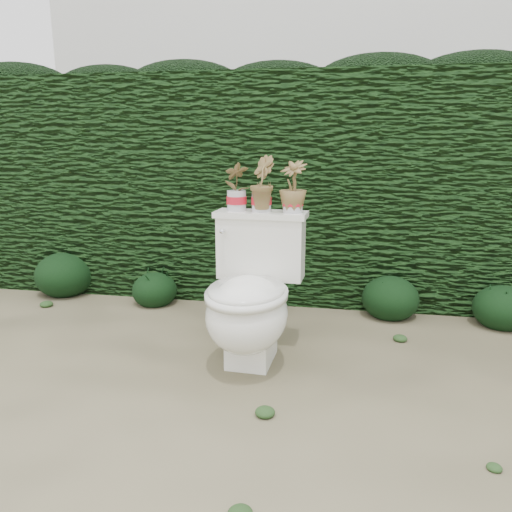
% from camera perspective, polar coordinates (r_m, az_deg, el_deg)
% --- Properties ---
extents(ground, '(60.00, 60.00, 0.00)m').
position_cam_1_polar(ground, '(2.59, -3.18, -13.38)').
color(ground, gray).
rests_on(ground, ground).
extents(hedge, '(8.00, 1.00, 1.60)m').
position_cam_1_polar(hedge, '(3.90, 2.26, 7.98)').
color(hedge, '#1B3F15').
rests_on(hedge, ground).
extents(house_wall, '(8.00, 3.50, 4.00)m').
position_cam_1_polar(house_wall, '(8.29, 11.38, 18.89)').
color(house_wall, silver).
rests_on(house_wall, ground).
extents(toilet, '(0.51, 0.70, 0.78)m').
position_cam_1_polar(toilet, '(2.58, -0.61, -4.91)').
color(toilet, white).
rests_on(toilet, ground).
extents(potted_plant_left, '(0.16, 0.15, 0.25)m').
position_cam_1_polar(potted_plant_left, '(2.73, -2.24, 7.78)').
color(potted_plant_left, '#347B26').
rests_on(potted_plant_left, toilet).
extents(potted_plant_center, '(0.17, 0.19, 0.29)m').
position_cam_1_polar(potted_plant_center, '(2.70, 0.63, 8.11)').
color(potted_plant_center, '#347B26').
rests_on(potted_plant_center, toilet).
extents(potted_plant_right, '(0.19, 0.19, 0.26)m').
position_cam_1_polar(potted_plant_right, '(2.67, 4.25, 7.74)').
color(potted_plant_right, '#347B26').
rests_on(potted_plant_right, toilet).
extents(liriope_clump_1, '(0.44, 0.44, 0.35)m').
position_cam_1_polar(liriope_clump_1, '(4.07, -21.07, -1.64)').
color(liriope_clump_1, black).
rests_on(liriope_clump_1, ground).
extents(liriope_clump_2, '(0.32, 0.32, 0.26)m').
position_cam_1_polar(liriope_clump_2, '(3.65, -11.54, -3.42)').
color(liriope_clump_2, black).
rests_on(liriope_clump_2, ground).
extents(liriope_clump_3, '(0.34, 0.34, 0.27)m').
position_cam_1_polar(liriope_clump_3, '(3.44, -0.18, -4.03)').
color(liriope_clump_3, black).
rests_on(liriope_clump_3, ground).
extents(liriope_clump_4, '(0.38, 0.38, 0.30)m').
position_cam_1_polar(liriope_clump_4, '(3.45, 15.12, -4.25)').
color(liriope_clump_4, black).
rests_on(liriope_clump_4, ground).
extents(liriope_clump_5, '(0.36, 0.36, 0.29)m').
position_cam_1_polar(liriope_clump_5, '(3.52, 26.38, -4.93)').
color(liriope_clump_5, black).
rests_on(liriope_clump_5, ground).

